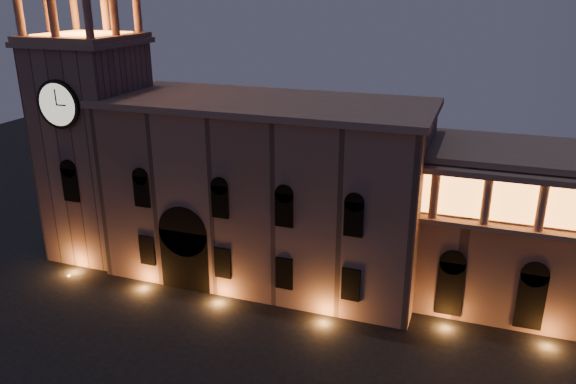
# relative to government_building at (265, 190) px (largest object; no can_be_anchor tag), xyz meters

# --- Properties ---
(government_building) EXTENTS (30.80, 12.80, 17.60)m
(government_building) POSITION_rel_government_building_xyz_m (0.00, 0.00, 0.00)
(government_building) COLOR #7E5C52
(government_building) RESTS_ON ground
(clock_tower) EXTENTS (9.80, 9.80, 32.40)m
(clock_tower) POSITION_rel_government_building_xyz_m (-18.42, -0.95, 3.73)
(clock_tower) COLOR #7E5C52
(clock_tower) RESTS_ON ground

